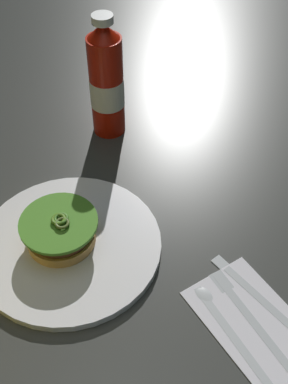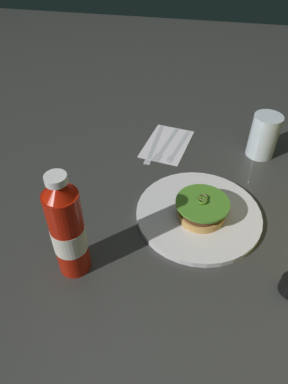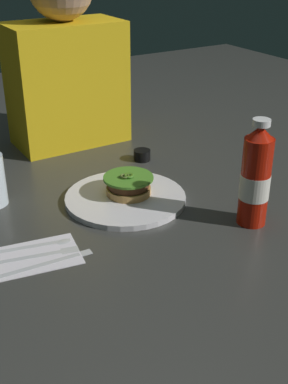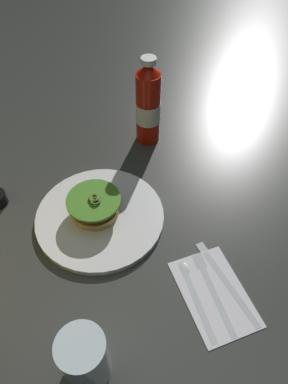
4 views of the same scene
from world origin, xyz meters
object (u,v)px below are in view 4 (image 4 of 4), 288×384
object	(u,v)px
butter_knife	(223,276)
fork_utensil	(210,284)
water_glass	(85,358)
napkin	(214,293)
dinner_plate	(100,216)
burger_sandwich	(94,206)
ketchup_bottle	(148,106)
spoon_utensil	(192,286)

from	to	relation	value
butter_knife	fork_utensil	size ratio (longest dim) A/B	1.13
water_glass	napkin	world-z (taller)	water_glass
dinner_plate	butter_knife	world-z (taller)	dinner_plate
napkin	butter_knife	world-z (taller)	butter_knife
dinner_plate	fork_utensil	xyz separation A→B (m)	(-0.26, -0.12, -0.00)
fork_utensil	butter_knife	bearing A→B (deg)	-86.44
dinner_plate	burger_sandwich	distance (m)	0.03
ketchup_bottle	spoon_utensil	distance (m)	0.47
ketchup_bottle	water_glass	xyz separation A→B (m)	(-0.47, 0.39, -0.05)
ketchup_bottle	fork_utensil	distance (m)	0.48
spoon_utensil	dinner_plate	bearing A→B (deg)	19.31
burger_sandwich	ketchup_bottle	bearing A→B (deg)	-53.76
napkin	fork_utensil	xyz separation A→B (m)	(0.02, -0.00, 0.00)
napkin	spoon_utensil	xyz separation A→B (m)	(0.03, 0.03, 0.00)
napkin	butter_knife	xyz separation A→B (m)	(0.02, -0.04, 0.00)
ketchup_bottle	butter_knife	bearing A→B (deg)	169.25
burger_sandwich	spoon_utensil	bearing A→B (deg)	-160.48
dinner_plate	ketchup_bottle	bearing A→B (deg)	-51.37
water_glass	butter_knife	distance (m)	0.31
water_glass	fork_utensil	xyz separation A→B (m)	(0.02, -0.27, -0.06)
ketchup_bottle	napkin	xyz separation A→B (m)	(-0.47, 0.12, -0.11)
butter_knife	ketchup_bottle	bearing A→B (deg)	-10.75
butter_knife	spoon_utensil	xyz separation A→B (m)	(0.01, 0.07, -0.00)
water_glass	spoon_utensil	size ratio (longest dim) A/B	0.71
ketchup_bottle	fork_utensil	xyz separation A→B (m)	(-0.45, 0.12, -0.11)
ketchup_bottle	napkin	size ratio (longest dim) A/B	1.31
napkin	burger_sandwich	bearing A→B (deg)	22.52
napkin	fork_utensil	world-z (taller)	fork_utensil
dinner_plate	butter_knife	xyz separation A→B (m)	(-0.26, -0.15, -0.00)
water_glass	napkin	bearing A→B (deg)	-89.28
water_glass	fork_utensil	bearing A→B (deg)	-85.48
spoon_utensil	napkin	bearing A→B (deg)	-138.69
fork_utensil	dinner_plate	bearing A→B (deg)	24.62
burger_sandwich	ketchup_bottle	world-z (taller)	ketchup_bottle
burger_sandwich	fork_utensil	xyz separation A→B (m)	(-0.27, -0.12, -0.03)
ketchup_bottle	butter_knife	world-z (taller)	ketchup_bottle
dinner_plate	napkin	world-z (taller)	dinner_plate
dinner_plate	spoon_utensil	bearing A→B (deg)	-160.69
napkin	butter_knife	bearing A→B (deg)	-61.39
spoon_utensil	butter_knife	bearing A→B (deg)	-101.20
burger_sandwich	fork_utensil	size ratio (longest dim) A/B	0.67
spoon_utensil	water_glass	bearing A→B (deg)	98.73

